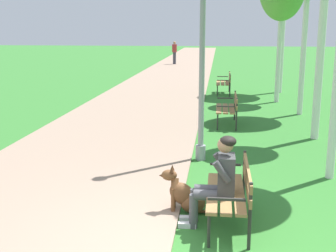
% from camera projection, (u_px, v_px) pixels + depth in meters
% --- Properties ---
extents(ground_plane, '(120.00, 120.00, 0.00)m').
position_uv_depth(ground_plane, '(192.00, 252.00, 5.30)').
color(ground_plane, '#33752D').
extents(paved_path, '(4.10, 60.00, 0.04)m').
position_uv_depth(paved_path, '(180.00, 68.00, 28.83)').
color(paved_path, gray).
rests_on(paved_path, ground).
extents(park_bench_near, '(0.55, 1.50, 0.85)m').
position_uv_depth(park_bench_near, '(233.00, 189.00, 5.95)').
color(park_bench_near, olive).
rests_on(park_bench_near, ground).
extents(park_bench_mid, '(0.55, 1.50, 0.85)m').
position_uv_depth(park_bench_mid, '(229.00, 106.00, 12.13)').
color(park_bench_mid, olive).
rests_on(park_bench_mid, ground).
extents(park_bench_far, '(0.55, 1.50, 0.85)m').
position_uv_depth(park_bench_far, '(225.00, 81.00, 17.77)').
color(park_bench_far, olive).
rests_on(park_bench_far, ground).
extents(person_seated_on_near_bench, '(0.74, 0.49, 1.25)m').
position_uv_depth(person_seated_on_near_bench, '(218.00, 178.00, 5.86)').
color(person_seated_on_near_bench, '#4C4C51').
rests_on(person_seated_on_near_bench, ground).
extents(dog_brown, '(0.83, 0.28, 0.71)m').
position_uv_depth(dog_brown, '(186.00, 196.00, 6.38)').
color(dog_brown, brown).
rests_on(dog_brown, ground).
extents(lamp_post_near, '(0.24, 0.24, 4.56)m').
position_uv_depth(lamp_post_near, '(202.00, 41.00, 8.51)').
color(lamp_post_near, gray).
rests_on(lamp_post_near, ground).
extents(pedestrian_distant, '(0.32, 0.22, 1.65)m').
position_uv_depth(pedestrian_distant, '(174.00, 53.00, 31.82)').
color(pedestrian_distant, '#383842').
rests_on(pedestrian_distant, ground).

